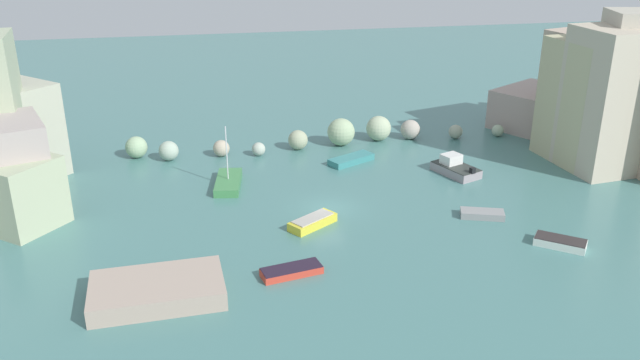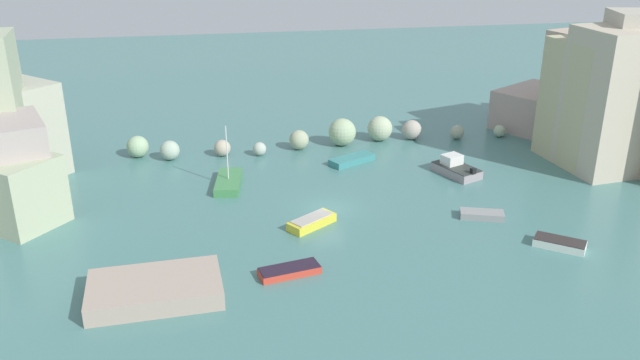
{
  "view_description": "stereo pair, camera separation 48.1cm",
  "coord_description": "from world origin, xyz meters",
  "px_view_note": "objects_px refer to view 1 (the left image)",
  "views": [
    {
      "loc": [
        -9.54,
        -45.4,
        21.5
      ],
      "look_at": [
        0.0,
        3.54,
        1.0
      ],
      "focal_mm": 37.06,
      "sensor_mm": 36.0,
      "label": 1
    },
    {
      "loc": [
        -9.06,
        -45.49,
        21.5
      ],
      "look_at": [
        0.0,
        3.54,
        1.0
      ],
      "focal_mm": 37.06,
      "sensor_mm": 36.0,
      "label": 2
    }
  ],
  "objects_px": {
    "stone_dock": "(157,290)",
    "moored_boat_2": "(455,168)",
    "moored_boat_3": "(228,182)",
    "moored_boat_6": "(482,214)",
    "moored_boat_4": "(292,271)",
    "moored_boat_0": "(313,222)",
    "moored_boat_1": "(560,242)",
    "moored_boat_5": "(351,159)"
  },
  "relations": [
    {
      "from": "stone_dock",
      "to": "moored_boat_6",
      "type": "height_order",
      "value": "stone_dock"
    },
    {
      "from": "moored_boat_4",
      "to": "moored_boat_0",
      "type": "bearing_deg",
      "value": -122.84
    },
    {
      "from": "stone_dock",
      "to": "moored_boat_3",
      "type": "distance_m",
      "value": 17.4
    },
    {
      "from": "moored_boat_0",
      "to": "moored_boat_1",
      "type": "height_order",
      "value": "moored_boat_0"
    },
    {
      "from": "stone_dock",
      "to": "moored_boat_4",
      "type": "height_order",
      "value": "stone_dock"
    },
    {
      "from": "moored_boat_0",
      "to": "moored_boat_3",
      "type": "relative_size",
      "value": 0.74
    },
    {
      "from": "moored_boat_6",
      "to": "moored_boat_1",
      "type": "bearing_deg",
      "value": -39.72
    },
    {
      "from": "moored_boat_6",
      "to": "moored_boat_5",
      "type": "bearing_deg",
      "value": 136.38
    },
    {
      "from": "stone_dock",
      "to": "moored_boat_2",
      "type": "xyz_separation_m",
      "value": [
        24.92,
        15.62,
        -0.03
      ]
    },
    {
      "from": "moored_boat_1",
      "to": "moored_boat_2",
      "type": "height_order",
      "value": "moored_boat_2"
    },
    {
      "from": "moored_boat_4",
      "to": "moored_boat_5",
      "type": "relative_size",
      "value": 0.89
    },
    {
      "from": "stone_dock",
      "to": "moored_boat_0",
      "type": "distance_m",
      "value": 13.33
    },
    {
      "from": "moored_boat_3",
      "to": "moored_boat_6",
      "type": "distance_m",
      "value": 20.79
    },
    {
      "from": "moored_boat_4",
      "to": "moored_boat_3",
      "type": "bearing_deg",
      "value": -90.44
    },
    {
      "from": "moored_boat_2",
      "to": "moored_boat_6",
      "type": "bearing_deg",
      "value": 149.3
    },
    {
      "from": "moored_boat_2",
      "to": "moored_boat_4",
      "type": "xyz_separation_m",
      "value": [
        -16.68,
        -14.36,
        -0.29
      ]
    },
    {
      "from": "moored_boat_0",
      "to": "moored_boat_6",
      "type": "relative_size",
      "value": 1.13
    },
    {
      "from": "moored_boat_5",
      "to": "moored_boat_6",
      "type": "distance_m",
      "value": 14.91
    },
    {
      "from": "moored_boat_3",
      "to": "moored_boat_5",
      "type": "height_order",
      "value": "moored_boat_3"
    },
    {
      "from": "moored_boat_4",
      "to": "moored_boat_1",
      "type": "bearing_deg",
      "value": 169.16
    },
    {
      "from": "stone_dock",
      "to": "moored_boat_1",
      "type": "xyz_separation_m",
      "value": [
        26.95,
        1.46,
        -0.29
      ]
    },
    {
      "from": "moored_boat_0",
      "to": "moored_boat_2",
      "type": "xyz_separation_m",
      "value": [
        14.12,
        7.81,
        0.21
      ]
    },
    {
      "from": "moored_boat_3",
      "to": "moored_boat_4",
      "type": "distance_m",
      "value": 15.62
    },
    {
      "from": "moored_boat_5",
      "to": "stone_dock",
      "type": "bearing_deg",
      "value": -157.44
    },
    {
      "from": "moored_boat_2",
      "to": "moored_boat_3",
      "type": "distance_m",
      "value": 19.7
    },
    {
      "from": "moored_boat_1",
      "to": "moored_boat_5",
      "type": "bearing_deg",
      "value": 157.15
    },
    {
      "from": "moored_boat_2",
      "to": "moored_boat_3",
      "type": "xyz_separation_m",
      "value": [
        -19.67,
        0.97,
        -0.21
      ]
    },
    {
      "from": "moored_boat_0",
      "to": "stone_dock",
      "type": "bearing_deg",
      "value": 1.47
    },
    {
      "from": "moored_boat_1",
      "to": "moored_boat_2",
      "type": "xyz_separation_m",
      "value": [
        -2.04,
        14.15,
        0.26
      ]
    },
    {
      "from": "moored_boat_3",
      "to": "moored_boat_6",
      "type": "xyz_separation_m",
      "value": [
        18.37,
        -9.74,
        -0.09
      ]
    },
    {
      "from": "moored_boat_3",
      "to": "moored_boat_4",
      "type": "height_order",
      "value": "moored_boat_3"
    },
    {
      "from": "stone_dock",
      "to": "moored_boat_0",
      "type": "relative_size",
      "value": 1.98
    },
    {
      "from": "moored_boat_0",
      "to": "moored_boat_4",
      "type": "relative_size",
      "value": 0.96
    },
    {
      "from": "moored_boat_2",
      "to": "moored_boat_4",
      "type": "distance_m",
      "value": 22.01
    },
    {
      "from": "moored_boat_3",
      "to": "moored_boat_6",
      "type": "relative_size",
      "value": 1.52
    },
    {
      "from": "moored_boat_6",
      "to": "moored_boat_3",
      "type": "bearing_deg",
      "value": 170.59
    },
    {
      "from": "moored_boat_4",
      "to": "moored_boat_6",
      "type": "bearing_deg",
      "value": -171.48
    },
    {
      "from": "moored_boat_5",
      "to": "moored_boat_6",
      "type": "bearing_deg",
      "value": -89.83
    },
    {
      "from": "moored_boat_4",
      "to": "moored_boat_6",
      "type": "height_order",
      "value": "moored_boat_4"
    },
    {
      "from": "moored_boat_2",
      "to": "moored_boat_5",
      "type": "relative_size",
      "value": 1.03
    },
    {
      "from": "moored_boat_0",
      "to": "moored_boat_3",
      "type": "xyz_separation_m",
      "value": [
        -5.55,
        8.79,
        -0.0
      ]
    },
    {
      "from": "moored_boat_0",
      "to": "moored_boat_5",
      "type": "distance_m",
      "value": 13.55
    }
  ]
}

